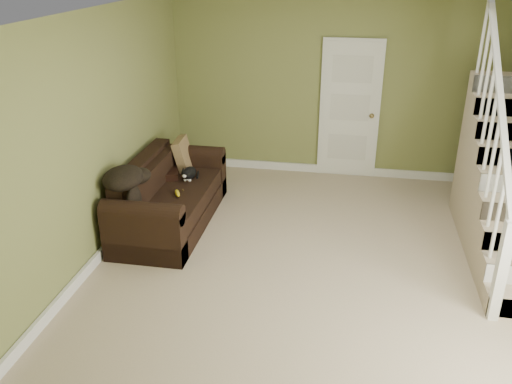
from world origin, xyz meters
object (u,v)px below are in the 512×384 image
at_px(sofa, 168,200).
at_px(banana, 177,193).
at_px(cat, 189,174).
at_px(side_table, 162,188).

bearing_deg(sofa, banana, -37.58).
bearing_deg(sofa, cat, 65.79).
bearing_deg(banana, side_table, 101.33).
bearing_deg(side_table, cat, -7.27).
height_order(side_table, cat, side_table).
relative_size(side_table, banana, 3.97).
height_order(side_table, banana, side_table).
xyz_separation_m(side_table, banana, (0.40, -0.56, 0.20)).
bearing_deg(sofa, side_table, 118.60).
relative_size(sofa, banana, 10.82).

